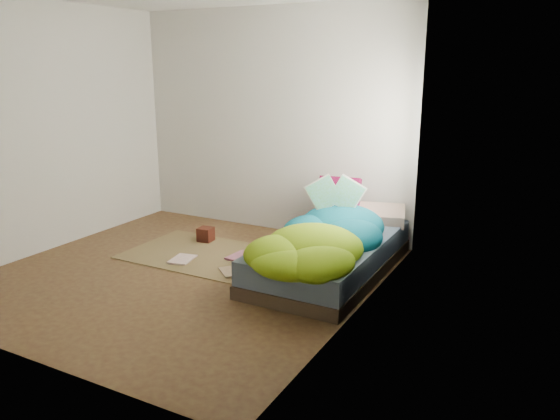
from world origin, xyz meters
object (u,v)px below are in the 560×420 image
at_px(pillow_magenta, 339,198).
at_px(floor_book_a, 173,258).
at_px(open_book, 335,184).
at_px(wooden_box, 206,234).
at_px(floor_book_b, 233,255).
at_px(bed, 330,256).

distance_m(pillow_magenta, floor_book_a, 1.87).
bearing_deg(floor_book_a, open_book, 14.35).
distance_m(wooden_box, floor_book_b, 0.62).
distance_m(bed, wooden_box, 1.63).
bearing_deg(bed, pillow_magenta, 106.78).
bearing_deg(open_book, bed, -97.96).
relative_size(wooden_box, floor_book_a, 0.54).
bearing_deg(bed, floor_book_a, -163.32).
xyz_separation_m(bed, pillow_magenta, (-0.22, 0.74, 0.39)).
distance_m(bed, open_book, 0.70).
bearing_deg(floor_book_b, pillow_magenta, 49.03).
distance_m(open_book, floor_book_a, 1.83).
relative_size(bed, open_book, 4.25).
relative_size(open_book, floor_book_b, 1.59).
bearing_deg(wooden_box, floor_book_b, -27.38).
bearing_deg(wooden_box, floor_book_a, -84.55).
relative_size(pillow_magenta, floor_book_a, 1.53).
xyz_separation_m(wooden_box, floor_book_b, (0.54, -0.28, -0.06)).
height_order(open_book, wooden_box, open_book).
bearing_deg(pillow_magenta, open_book, -81.48).
xyz_separation_m(pillow_magenta, wooden_box, (-1.39, -0.55, -0.47)).
relative_size(open_book, wooden_box, 3.02).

